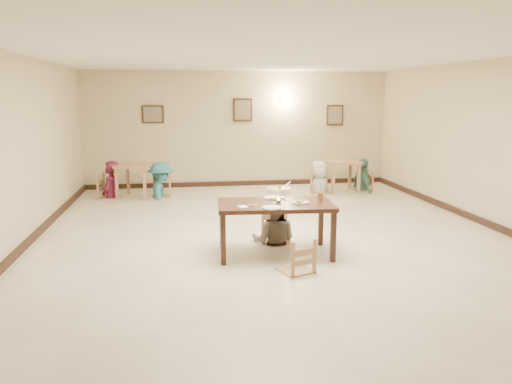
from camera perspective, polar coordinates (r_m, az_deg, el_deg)
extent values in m
plane|color=beige|center=(8.56, 2.02, -4.99)|extent=(10.00, 10.00, 0.00)
plane|color=white|center=(8.26, 2.16, 15.46)|extent=(10.00, 10.00, 0.00)
plane|color=beige|center=(13.21, -1.99, 7.19)|extent=(10.00, 0.00, 10.00)
plane|color=beige|center=(3.55, 17.33, -3.15)|extent=(10.00, 0.00, 10.00)
plane|color=beige|center=(8.50, -25.54, 4.16)|extent=(0.00, 10.00, 10.00)
plane|color=beige|center=(9.84, 25.72, 4.91)|extent=(0.00, 10.00, 10.00)
cube|color=black|center=(13.34, -1.93, 1.00)|extent=(8.00, 0.06, 0.12)
cube|color=black|center=(8.74, -24.59, -5.23)|extent=(0.06, 10.00, 0.12)
cube|color=black|center=(10.05, 24.92, -3.27)|extent=(0.06, 10.00, 0.12)
cube|color=#372315|center=(13.07, -11.71, 8.70)|extent=(0.55, 0.03, 0.45)
cube|color=gray|center=(13.05, -11.71, 8.69)|extent=(0.45, 0.01, 0.37)
cube|color=#372315|center=(13.16, -1.54, 9.36)|extent=(0.50, 0.03, 0.60)
cube|color=gray|center=(13.14, -1.53, 9.36)|extent=(0.41, 0.01, 0.49)
cube|color=#372315|center=(13.70, 9.02, 8.66)|extent=(0.45, 0.03, 0.55)
cube|color=gray|center=(13.68, 9.04, 8.66)|extent=(0.37, 0.01, 0.45)
cube|color=#FFD88C|center=(13.33, 3.23, 10.66)|extent=(0.16, 0.05, 0.22)
cube|color=#371D13|center=(7.37, 2.22, -1.48)|extent=(1.74, 1.05, 0.06)
cube|color=#371D13|center=(7.01, -3.77, -5.47)|extent=(0.07, 0.07, 0.73)
cube|color=#371D13|center=(7.21, 8.82, -5.11)|extent=(0.07, 0.07, 0.73)
cube|color=#371D13|center=(7.81, -3.91, -3.78)|extent=(0.07, 0.07, 0.73)
cube|color=#371D13|center=(7.99, 7.41, -3.51)|extent=(0.07, 0.07, 0.73)
cube|color=tan|center=(8.14, 2.27, -2.48)|extent=(0.47, 0.47, 0.05)
cube|color=tan|center=(6.76, 4.60, -5.72)|extent=(0.42, 0.42, 0.05)
imported|color=gray|center=(8.01, 2.09, -0.35)|extent=(0.91, 0.81, 1.56)
torus|color=silver|center=(7.36, 2.59, -0.13)|extent=(0.26, 0.26, 0.01)
cylinder|color=silver|center=(7.39, 2.59, -1.06)|extent=(0.07, 0.07, 0.04)
cone|color=#FFA526|center=(7.38, 2.59, -0.67)|extent=(0.04, 0.04, 0.06)
cylinder|color=white|center=(7.36, 2.60, 0.16)|extent=(0.34, 0.34, 0.08)
cylinder|color=#C26A29|center=(7.35, 2.60, 0.42)|extent=(0.30, 0.30, 0.02)
sphere|color=#2D7223|center=(7.34, 2.70, 0.57)|extent=(0.05, 0.05, 0.05)
cylinder|color=silver|center=(7.43, 3.49, 0.78)|extent=(0.16, 0.10, 0.11)
cylinder|color=silver|center=(7.45, 3.29, -0.56)|extent=(0.01, 0.01, 0.15)
cylinder|color=silver|center=(7.41, 1.71, -0.61)|extent=(0.01, 0.01, 0.15)
cylinder|color=silver|center=(7.26, 2.77, -0.86)|extent=(0.01, 0.01, 0.15)
cylinder|color=white|center=(7.68, 1.98, -0.66)|extent=(0.31, 0.31, 0.02)
ellipsoid|color=white|center=(7.68, 1.98, -0.60)|extent=(0.20, 0.17, 0.07)
cylinder|color=white|center=(7.00, 1.79, -1.80)|extent=(0.26, 0.26, 0.02)
ellipsoid|color=white|center=(7.00, 1.79, -1.75)|extent=(0.17, 0.14, 0.06)
cylinder|color=white|center=(7.36, 5.10, -1.20)|extent=(0.26, 0.26, 0.02)
sphere|color=#2D7223|center=(7.28, 4.92, -1.14)|extent=(0.04, 0.04, 0.04)
cylinder|color=white|center=(7.18, -0.36, -1.49)|extent=(0.11, 0.11, 0.02)
cylinder|color=#9B140E|center=(7.17, -0.36, -1.42)|extent=(0.08, 0.08, 0.01)
cube|color=white|center=(7.00, -1.51, -1.76)|extent=(0.14, 0.17, 0.03)
cube|color=silver|center=(7.08, -1.21, -1.66)|extent=(0.04, 0.16, 0.01)
cube|color=silver|center=(7.09, -0.99, -1.65)|extent=(0.04, 0.16, 0.01)
cylinder|color=white|center=(7.57, 7.34, -0.39)|extent=(0.08, 0.08, 0.16)
cylinder|color=orange|center=(7.58, 7.34, -0.51)|extent=(0.07, 0.07, 0.12)
cube|color=tan|center=(12.00, -13.62, 2.98)|extent=(0.98, 0.98, 0.06)
cube|color=tan|center=(11.88, -15.63, 0.88)|extent=(0.07, 0.07, 0.73)
cube|color=tan|center=(11.63, -12.61, 0.81)|extent=(0.07, 0.07, 0.73)
cube|color=tan|center=(12.49, -14.40, 1.41)|extent=(0.07, 0.07, 0.73)
cube|color=tan|center=(12.25, -11.51, 1.35)|extent=(0.07, 0.07, 0.73)
cube|color=tan|center=(12.59, 9.83, 3.39)|extent=(0.77, 0.77, 0.06)
cube|color=tan|center=(12.24, 8.81, 1.39)|extent=(0.07, 0.07, 0.71)
cube|color=tan|center=(12.45, 11.66, 1.45)|extent=(0.07, 0.07, 0.71)
cube|color=tan|center=(12.85, 7.94, 1.86)|extent=(0.07, 0.07, 0.71)
cube|color=tan|center=(13.05, 10.67, 1.91)|extent=(0.07, 0.07, 0.71)
cube|color=tan|center=(12.07, -16.33, 1.61)|extent=(0.50, 0.50, 0.05)
cube|color=tan|center=(11.95, -10.79, 1.43)|extent=(0.43, 0.43, 0.05)
cube|color=tan|center=(12.43, 7.33, 2.05)|extent=(0.47, 0.47, 0.05)
cube|color=tan|center=(12.88, 12.11, 2.04)|extent=(0.43, 0.43, 0.05)
imported|color=#58152D|center=(12.02, -16.42, 3.42)|extent=(0.53, 0.70, 1.75)
imported|color=teal|center=(11.89, -10.86, 3.42)|extent=(0.71, 1.13, 1.68)
imported|color=silver|center=(12.38, 7.37, 3.57)|extent=(0.75, 0.90, 1.58)
imported|color=#548F7E|center=(12.83, 12.18, 3.77)|extent=(0.46, 0.98, 1.63)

